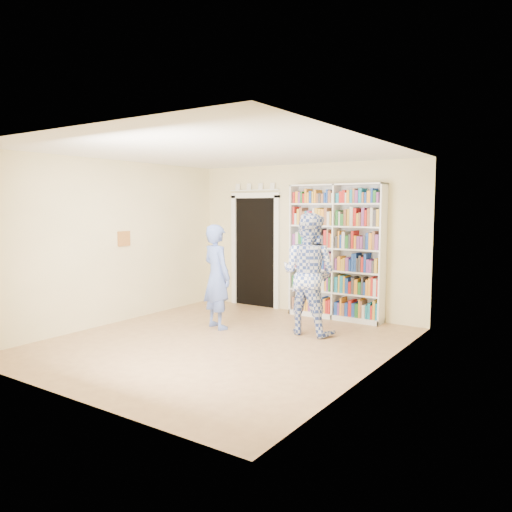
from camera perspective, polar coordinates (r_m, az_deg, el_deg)
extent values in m
plane|color=#986D49|center=(7.26, -3.95, -9.86)|extent=(5.00, 5.00, 0.00)
plane|color=white|center=(7.03, -4.11, 11.86)|extent=(5.00, 5.00, 0.00)
plane|color=#F7E6AA|center=(9.11, 5.73, 1.95)|extent=(4.50, 0.00, 4.50)
plane|color=#F7E6AA|center=(8.58, -15.94, 1.52)|extent=(0.00, 5.00, 5.00)
plane|color=#F7E6AA|center=(5.90, 13.43, -0.25)|extent=(0.00, 5.00, 5.00)
cube|color=white|center=(8.68, 9.12, 0.46)|extent=(1.69, 0.32, 2.32)
cube|color=white|center=(8.68, 9.12, 0.46)|extent=(0.03, 0.32, 2.32)
cube|color=black|center=(9.69, -0.07, 0.43)|extent=(0.90, 0.03, 2.10)
cube|color=white|center=(9.96, -2.50, 0.57)|extent=(0.10, 0.06, 2.20)
cube|color=white|center=(9.40, 2.40, 0.26)|extent=(0.10, 0.06, 2.20)
cube|color=white|center=(9.63, -0.12, 6.95)|extent=(1.10, 0.06, 0.10)
cube|color=white|center=(9.63, -0.15, 7.54)|extent=(1.10, 0.08, 0.02)
cube|color=brown|center=(8.69, -14.85, 1.93)|extent=(0.03, 0.25, 0.25)
imported|color=#5269B7|center=(7.96, -4.49, -2.36)|extent=(0.70, 0.58, 1.66)
imported|color=#324999|center=(7.62, 6.02, -2.03)|extent=(0.91, 0.71, 1.85)
cube|color=white|center=(7.42, 6.11, -1.79)|extent=(0.21, 0.01, 0.29)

